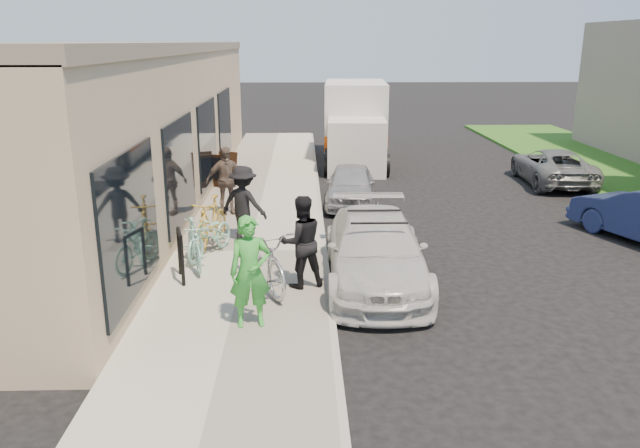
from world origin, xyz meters
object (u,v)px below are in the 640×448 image
object	(u,v)px
cruiser_bike_b	(210,235)
cruiser_bike_c	(211,223)
bike_rack	(180,251)
sandwich_board	(224,170)
sedan_silver	(351,185)
bystander_a	(244,204)
tandem_bike	(262,257)
man_standing	(301,242)
sedan_white	(375,251)
woman_rider	(250,272)
far_car_gray	(553,166)
bystander_b	(226,180)
cruiser_bike_a	(194,244)
moving_truck	(355,127)

from	to	relation	value
cruiser_bike_b	cruiser_bike_c	distance (m)	0.57
bike_rack	sandwich_board	world-z (taller)	sandwich_board
sedan_silver	bystander_a	size ratio (longest dim) A/B	1.96
tandem_bike	bystander_a	size ratio (longest dim) A/B	1.29
man_standing	cruiser_bike_c	bearing A→B (deg)	-67.44
sedan_white	woman_rider	size ratio (longest dim) A/B	2.57
far_car_gray	bystander_b	size ratio (longest dim) A/B	2.34
sandwich_board	cruiser_bike_b	xyz separation A→B (m)	(0.45, -6.08, -0.08)
woman_rider	cruiser_bike_a	size ratio (longest dim) A/B	1.12
cruiser_bike_c	moving_truck	bearing A→B (deg)	82.76
bike_rack	bystander_a	distance (m)	2.49
woman_rider	cruiser_bike_c	size ratio (longest dim) A/B	0.98
woman_rider	far_car_gray	bearing A→B (deg)	39.11
man_standing	cruiser_bike_c	xyz separation A→B (m)	(-1.86, 2.21, -0.29)
sandwich_board	man_standing	world-z (taller)	man_standing
sedan_silver	man_standing	world-z (taller)	man_standing
sandwich_board	far_car_gray	xyz separation A→B (m)	(10.01, 0.87, -0.12)
sedan_silver	bystander_a	world-z (taller)	bystander_a
bike_rack	cruiser_bike_a	size ratio (longest dim) A/B	0.60
sedan_white	bystander_a	distance (m)	3.37
cruiser_bike_c	sedan_silver	bearing A→B (deg)	64.24
moving_truck	cruiser_bike_c	world-z (taller)	moving_truck
sedan_white	bystander_b	xyz separation A→B (m)	(-3.18, 4.35, 0.36)
man_standing	woman_rider	bearing A→B (deg)	46.37
sandwich_board	far_car_gray	bearing A→B (deg)	26.96
cruiser_bike_b	cruiser_bike_c	bearing A→B (deg)	117.98
woman_rider	cruiser_bike_b	size ratio (longest dim) A/B	1.04
sedan_silver	far_car_gray	size ratio (longest dim) A/B	0.81
man_standing	bystander_b	world-z (taller)	bystander_b
sedan_silver	bystander_b	xyz separation A→B (m)	(-3.17, -1.35, 0.45)
cruiser_bike_b	bike_rack	bearing A→B (deg)	-82.53
moving_truck	cruiser_bike_a	size ratio (longest dim) A/B	3.90
far_car_gray	cruiser_bike_a	xyz separation A→B (m)	(-9.76, -7.60, 0.06)
sedan_silver	cruiser_bike_b	world-z (taller)	sedan_silver
sedan_white	cruiser_bike_b	bearing A→B (deg)	161.35
bike_rack	man_standing	world-z (taller)	man_standing
tandem_bike	sandwich_board	bearing A→B (deg)	76.61
bike_rack	sedan_silver	distance (m)	6.78
sedan_silver	moving_truck	distance (m)	6.48
sandwich_board	sedan_silver	size ratio (longest dim) A/B	0.32
sedan_silver	far_car_gray	xyz separation A→B (m)	(6.43, 2.42, 0.00)
far_car_gray	bystander_a	bearing A→B (deg)	37.09
tandem_bike	bystander_a	distance (m)	2.74
bike_rack	tandem_bike	world-z (taller)	tandem_bike
sandwich_board	far_car_gray	size ratio (longest dim) A/B	0.26
sandwich_board	man_standing	size ratio (longest dim) A/B	0.62
far_car_gray	tandem_bike	bearing A→B (deg)	49.15
moving_truck	cruiser_bike_a	xyz separation A→B (m)	(-3.98, -11.58, -0.65)
tandem_bike	cruiser_bike_b	xyz separation A→B (m)	(-1.12, 1.68, -0.12)
tandem_bike	bystander_a	world-z (taller)	bystander_a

